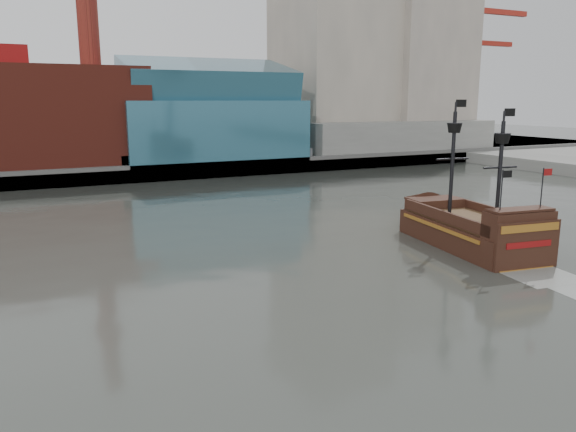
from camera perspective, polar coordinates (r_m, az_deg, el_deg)
ground at (r=32.22m, az=15.43°, el=-10.96°), size 400.00×400.00×0.00m
promenade_far at (r=116.33m, az=-15.99°, el=5.80°), size 220.00×60.00×2.00m
seawall at (r=87.57m, az=-12.55°, el=4.34°), size 220.00×1.00×2.60m
skyline at (r=110.24m, az=-13.20°, el=17.91°), size 149.00×45.00×62.00m
crane_a at (r=143.58m, az=18.05°, el=13.98°), size 22.50×4.00×32.25m
crane_b at (r=157.31m, az=17.98°, el=12.45°), size 19.10×4.00×26.25m
pirate_ship at (r=49.47m, az=18.13°, el=-1.70°), size 7.55×18.04×13.09m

